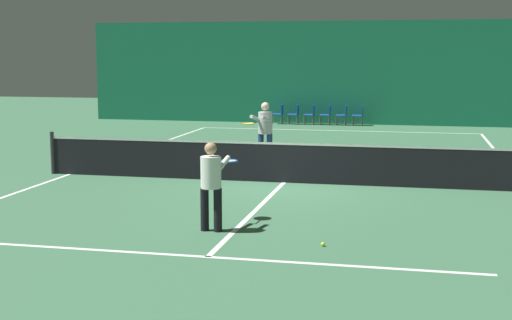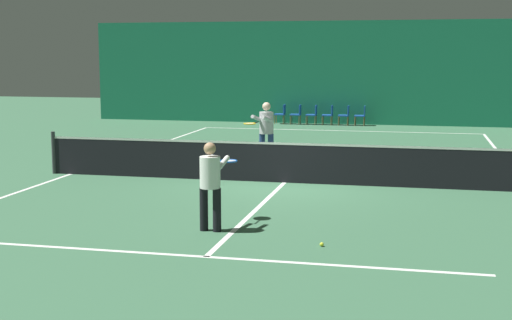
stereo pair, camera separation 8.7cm
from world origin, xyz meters
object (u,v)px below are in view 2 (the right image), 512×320
Objects in this scene: tennis_net at (285,161)px; tennis_ball at (322,244)px; player_far at (266,128)px; courtside_chair_4 at (345,114)px; courtside_chair_0 at (282,113)px; courtside_chair_5 at (362,114)px; courtside_chair_1 at (297,113)px; courtside_chair_3 at (329,114)px; courtside_chair_2 at (313,113)px; player_near at (211,179)px.

tennis_ball is at bearing -73.52° from tennis_net.
courtside_chair_4 is (1.06, 11.37, -0.50)m from player_far.
courtside_chair_0 is at bearing -90.00° from courtside_chair_4.
tennis_net is 14.44m from courtside_chair_0.
courtside_chair_1 is at bearing -90.00° from courtside_chair_5.
courtside_chair_1 is 1.00× the size of courtside_chair_3.
courtside_chair_3 is (0.36, 11.37, -0.50)m from player_far.
courtside_chair_2 is at bearing -90.00° from courtside_chair_3.
player_near reaches higher than courtside_chair_5.
courtside_chair_2 is 1.00× the size of courtside_chair_4.
tennis_net reaches higher than courtside_chair_1.
player_near is at bearing -1.16° from courtside_chair_4.
courtside_chair_0 is at bearing -90.00° from courtside_chair_5.
tennis_net reaches higher than courtside_chair_3.
tennis_net is 181.82× the size of tennis_ball.
tennis_net reaches higher than courtside_chair_4.
courtside_chair_0 is at bearing 102.58° from tennis_ball.
tennis_net is 14.29× the size of courtside_chair_2.
courtside_chair_5 is at bearing 90.00° from courtside_chair_4.
courtside_chair_0 is at bearing -90.00° from courtside_chair_3.
tennis_net is at bearing 34.57° from player_far.
courtside_chair_1 is at bearing 9.43° from player_near.
tennis_net is 14.19m from courtside_chair_5.
courtside_chair_1 is 1.00× the size of courtside_chair_2.
courtside_chair_2 is (-1.00, 18.98, -0.41)m from player_near.
courtside_chair_0 is at bearing -90.00° from courtside_chair_2.
courtside_chair_0 is (-1.72, 11.37, -0.50)m from player_far.
courtside_chair_2 is (-1.38, 14.17, -0.03)m from tennis_net.
player_far reaches higher than courtside_chair_2.
player_far is 2.02× the size of courtside_chair_2.
player_near is 1.82× the size of courtside_chair_5.
player_near is at bearing 19.04° from player_far.
tennis_ball is (0.91, -19.60, -0.45)m from courtside_chair_5.
courtside_chair_2 is at bearing -90.00° from courtside_chair_5.
courtside_chair_1 is at bearing -160.85° from player_far.
player_far is 11.51m from courtside_chair_5.
tennis_net is at bearing 8.33° from courtside_chair_1.
player_far reaches higher than courtside_chair_3.
tennis_ball is (2.66, -8.23, -0.96)m from player_far.
courtside_chair_1 and courtside_chair_4 have the same top height.
courtside_chair_2 is at bearing -164.33° from player_far.
player_far reaches higher than courtside_chair_5.
tennis_net is 4.84m from player_near.
courtside_chair_3 is (2.08, 0.00, 0.00)m from courtside_chair_0.
courtside_chair_1 is at bearing 100.64° from tennis_ball.
tennis_ball is at bearing 31.90° from player_far.
courtside_chair_5 is at bearing 90.00° from courtside_chair_0.
player_far is 11.42m from courtside_chair_1.
courtside_chair_1 is 19.95m from tennis_ball.
courtside_chair_2 is 19.83m from tennis_ball.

